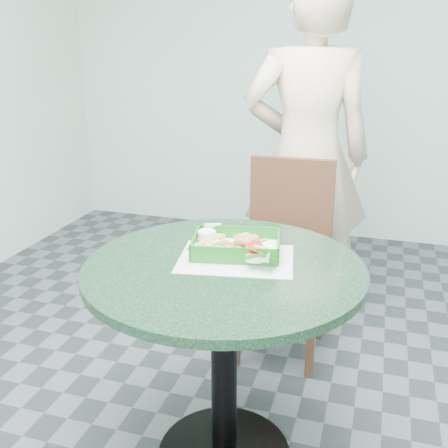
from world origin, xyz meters
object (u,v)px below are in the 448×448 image
(food_basket, at_px, (236,254))
(sauce_ramekin, at_px, (210,239))
(cafe_table, at_px, (224,316))
(dining_chair, at_px, (286,244))
(diner_person, at_px, (308,124))
(crab_sandwich, at_px, (244,249))

(food_basket, xyz_separation_m, sauce_ramekin, (-0.10, 0.03, 0.03))
(food_basket, distance_m, sauce_ramekin, 0.11)
(cafe_table, distance_m, sauce_ramekin, 0.27)
(dining_chair, bearing_deg, cafe_table, -94.77)
(food_basket, height_order, sauce_ramekin, sauce_ramekin)
(sauce_ramekin, bearing_deg, diner_person, 79.93)
(cafe_table, height_order, sauce_ramekin, sauce_ramekin)
(dining_chair, relative_size, food_basket, 3.22)
(crab_sandwich, relative_size, sauce_ramekin, 1.84)
(food_basket, bearing_deg, sauce_ramekin, 165.34)
(dining_chair, relative_size, sauce_ramekin, 14.80)
(food_basket, xyz_separation_m, crab_sandwich, (0.03, -0.03, 0.03))
(dining_chair, bearing_deg, diner_person, 82.87)
(diner_person, height_order, crab_sandwich, diner_person)
(dining_chair, relative_size, diner_person, 0.44)
(dining_chair, distance_m, food_basket, 0.77)
(dining_chair, distance_m, sauce_ramekin, 0.77)
(dining_chair, height_order, sauce_ramekin, dining_chair)
(cafe_table, xyz_separation_m, crab_sandwich, (0.05, 0.07, 0.22))
(cafe_table, xyz_separation_m, dining_chair, (0.06, 0.83, -0.05))
(cafe_table, relative_size, food_basket, 3.16)
(cafe_table, bearing_deg, dining_chair, 86.20)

